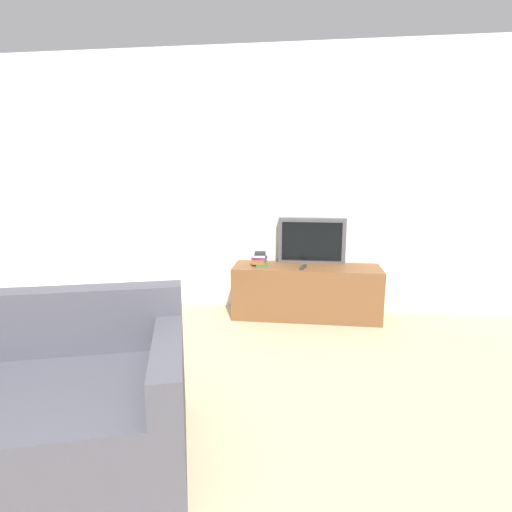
# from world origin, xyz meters

# --- Properties ---
(wall_back) EXTENTS (9.00, 0.06, 2.60)m
(wall_back) POSITION_xyz_m (0.00, 3.03, 1.30)
(wall_back) COLOR white
(wall_back) RESTS_ON ground_plane
(tv_stand) EXTENTS (1.42, 0.44, 0.51)m
(tv_stand) POSITION_xyz_m (0.21, 2.76, 0.25)
(tv_stand) COLOR brown
(tv_stand) RESTS_ON ground_plane
(television) EXTENTS (0.67, 0.09, 0.45)m
(television) POSITION_xyz_m (0.26, 2.94, 0.74)
(television) COLOR #4C4C51
(television) RESTS_ON tv_stand
(book_stack) EXTENTS (0.15, 0.22, 0.12)m
(book_stack) POSITION_xyz_m (-0.25, 2.78, 0.57)
(book_stack) COLOR #2D753D
(book_stack) RESTS_ON tv_stand
(remote_on_stand) EXTENTS (0.07, 0.16, 0.02)m
(remote_on_stand) POSITION_xyz_m (0.18, 2.67, 0.52)
(remote_on_stand) COLOR #2D2D2D
(remote_on_stand) RESTS_ON tv_stand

